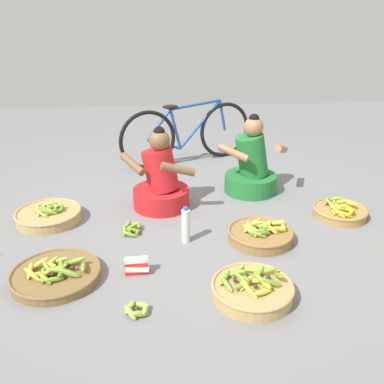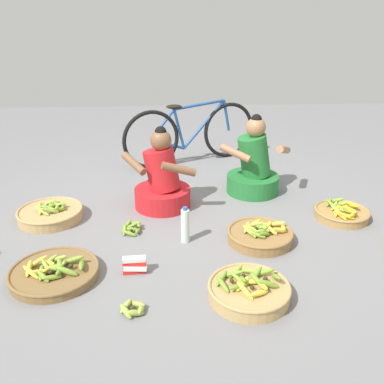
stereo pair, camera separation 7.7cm
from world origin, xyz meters
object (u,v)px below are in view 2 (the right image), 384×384
Objects in this scene: vendor_woman_behind at (254,168)px; banana_basket_mid_right at (50,213)px; bicycle_leaning at (191,134)px; banana_basket_mid_left at (260,235)px; vendor_woman_front at (162,182)px; banana_basket_back_center at (249,290)px; water_bottle at (185,225)px; loose_bananas_front_right at (133,309)px; packet_carton_stack at (135,265)px; banana_basket_near_vendor at (54,272)px; banana_basket_front_center at (342,213)px; loose_bananas_front_left at (132,228)px.

vendor_woman_behind reaches higher than banana_basket_mid_right.
banana_basket_mid_left is (0.44, -1.96, -0.30)m from bicycle_leaning.
vendor_woman_front is at bearing 12.46° from banana_basket_mid_right.
banana_basket_back_center is (0.56, -1.41, -0.18)m from vendor_woman_front.
vendor_woman_behind reaches higher than banana_basket_mid_left.
loose_bananas_front_right is at bearing -112.63° from water_bottle.
water_bottle is 0.56m from packet_carton_stack.
loose_bananas_front_right is at bearing -139.39° from banana_basket_mid_left.
vendor_woman_front is 1.30m from bicycle_leaning.
banana_basket_near_vendor is at bearing -123.16° from vendor_woman_front.
banana_basket_back_center reaches higher than banana_basket_mid_right.
vendor_woman_front is 1.36× the size of banana_basket_mid_right.
banana_basket_front_center reaches higher than banana_basket_near_vendor.
banana_basket_front_center is at bearing -43.25° from vendor_woman_behind.
banana_basket_front_center is (1.24, -1.60, -0.30)m from bicycle_leaning.
banana_basket_mid_right is (-1.32, -1.47, -0.30)m from bicycle_leaning.
banana_basket_near_vendor is 0.93m from banana_basket_mid_right.
banana_basket_near_vendor is 3.58× the size of packet_carton_stack.
packet_carton_stack is (-0.96, -0.38, 0.00)m from banana_basket_mid_left.
vendor_woman_front is 0.48× the size of bicycle_leaning.
bicycle_leaning is at bearing 120.58° from vendor_woman_behind.
loose_bananas_front_left is 1.31× the size of loose_bananas_front_right.
banana_basket_front_center is 2.44m from banana_basket_near_vendor.
bicycle_leaning reaches higher than banana_basket_near_vendor.
banana_basket_front_center is (0.81, 0.36, -0.00)m from banana_basket_mid_left.
banana_basket_front_center is 1.57× the size of water_bottle.
vendor_woman_front is 1.07m from banana_basket_mid_left.
loose_bananas_front_left is 0.50m from water_bottle.
loose_bananas_front_right reaches higher than loose_bananas_front_left.
banana_basket_mid_right is at bearing 177.20° from banana_basket_front_center.
banana_basket_mid_left is 1.24m from loose_bananas_front_right.
banana_basket_mid_right is at bearing 158.56° from water_bottle.
packet_carton_stack reaches higher than loose_bananas_front_left.
banana_basket_back_center is at bearing -133.83° from banana_basket_front_center.
loose_bananas_front_right is at bearing -120.72° from vendor_woman_behind.
loose_bananas_front_left is at bearing 155.57° from water_bottle.
banana_basket_near_vendor is 0.80m from loose_bananas_front_left.
banana_basket_back_center is 0.83m from water_bottle.
vendor_woman_behind reaches higher than banana_basket_near_vendor.
loose_bananas_front_left is at bearing -175.87° from banana_basket_front_center.
loose_bananas_front_left is 1.04m from loose_bananas_front_right.
packet_carton_stack is (-0.74, 0.32, 0.00)m from banana_basket_back_center.
loose_bananas_front_right is at bearing -35.14° from banana_basket_near_vendor.
loose_bananas_front_right is (-0.94, -0.81, -0.03)m from banana_basket_mid_left.
bicycle_leaning is at bearing 94.67° from banana_basket_back_center.
banana_basket_front_center reaches higher than packet_carton_stack.
water_bottle is at bearing 48.20° from packet_carton_stack.
banana_basket_front_center reaches higher than loose_bananas_front_left.
water_bottle reaches higher than banana_basket_near_vendor.
vendor_woman_behind reaches higher than water_bottle.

